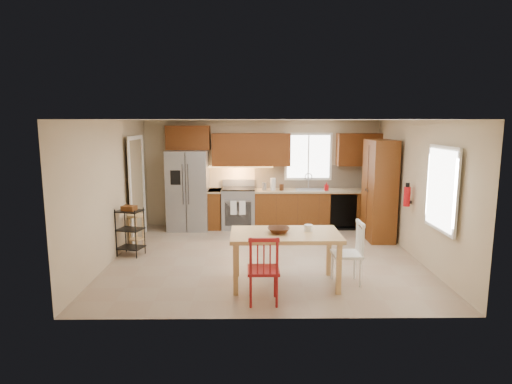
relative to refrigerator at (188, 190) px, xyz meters
The scene contains 33 objects.
floor 2.87m from the refrigerator, 51.34° to the right, with size 5.50×5.50×0.00m, color gray.
ceiling 3.15m from the refrigerator, 51.34° to the right, with size 5.50×5.00×0.02m, color silver.
wall_back 1.77m from the refrigerator, 12.44° to the left, with size 5.50×0.02×2.50m, color #CCB793.
wall_front 4.94m from the refrigerator, 69.82° to the right, with size 5.50×0.02×2.50m, color #CCB793.
wall_left 2.39m from the refrigerator, 116.29° to the right, with size 0.02×5.00×2.50m, color #CCB793.
wall_right 4.94m from the refrigerator, 25.53° to the right, with size 0.02×5.00×2.50m, color #CCB793.
refrigerator is the anchor object (origin of this frame).
range_stove 1.24m from the refrigerator, ahead, with size 0.76×0.63×0.92m, color gray.
base_cabinet_narrow 0.76m from the refrigerator, ahead, with size 0.30×0.60×0.90m, color brown.
base_cabinet_run 3.03m from the refrigerator, ahead, with size 2.92×0.60×0.90m, color brown.
dishwasher 3.59m from the refrigerator, ahead, with size 0.60×0.02×0.78m, color black.
backsplash 3.02m from the refrigerator, ahead, with size 2.92×0.03×0.55m, color beige.
upper_over_fridge 1.21m from the refrigerator, 90.00° to the left, with size 1.00×0.35×0.55m, color #602C10.
upper_left_block 1.73m from the refrigerator, ahead, with size 1.80×0.35×0.75m, color #602C10.
upper_right_block 4.06m from the refrigerator, ahead, with size 1.00×0.35×0.75m, color #602C10.
window_back 2.92m from the refrigerator, ahead, with size 1.12×0.04×1.12m, color white.
sink 2.80m from the refrigerator, ahead, with size 0.62×0.46×0.16m, color gray.
undercab_glow 1.27m from the refrigerator, ahead, with size 1.60×0.30×0.01m, color #FFBF66.
soap_bottle 3.18m from the refrigerator, ahead, with size 0.09×0.09×0.19m, color #B70C11.
paper_towel 1.95m from the refrigerator, ahead, with size 0.12×0.12×0.28m, color white.
canister_steel 1.75m from the refrigerator, ahead, with size 0.11×0.11×0.18m, color gray.
canister_wood 2.15m from the refrigerator, ahead, with size 0.10×0.10×0.14m, color #502915.
pantry 4.23m from the refrigerator, 12.62° to the right, with size 0.50×0.95×2.10m, color brown.
fire_extinguisher 4.76m from the refrigerator, 24.52° to the right, with size 0.12×0.12×0.36m, color #B70C11.
window_right 5.50m from the refrigerator, 36.79° to the right, with size 0.04×1.02×1.32m, color white.
doorway 1.28m from the refrigerator, 139.62° to the right, with size 0.04×0.95×2.10m, color #8C7A59.
dining_table 4.02m from the refrigerator, 60.52° to the right, with size 1.65×0.93×0.80m, color tan, non-canonical shape.
chair_red 4.45m from the refrigerator, 68.63° to the right, with size 0.45×0.45×0.97m, color maroon, non-canonical shape.
chair_white 4.51m from the refrigerator, 49.59° to the right, with size 0.45×0.45×0.97m, color white, non-canonical shape.
table_bowl 3.94m from the refrigerator, 61.82° to the right, with size 0.33×0.33×0.08m, color #502915.
table_jar 4.09m from the refrigerator, 55.42° to the right, with size 0.13×0.13×0.15m, color white.
bar_stool 1.86m from the refrigerator, 116.80° to the right, with size 0.33×0.33×0.69m, color tan, non-canonical shape.
utility_cart 2.19m from the refrigerator, 111.93° to the right, with size 0.45×0.35×0.89m, color black, non-canonical shape.
Camera 1 is at (-0.25, -7.59, 2.48)m, focal length 30.00 mm.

